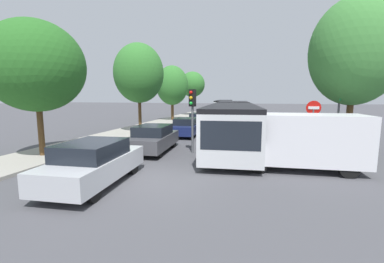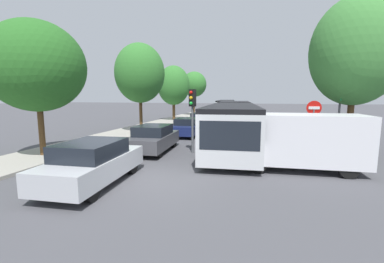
{
  "view_description": "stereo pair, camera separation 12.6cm",
  "coord_description": "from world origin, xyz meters",
  "px_view_note": "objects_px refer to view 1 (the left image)",
  "views": [
    {
      "loc": [
        3.49,
        -8.48,
        3.05
      ],
      "look_at": [
        0.2,
        4.43,
        1.2
      ],
      "focal_mm": 24.0,
      "sensor_mm": 36.0,
      "label": 1
    },
    {
      "loc": [
        3.62,
        -8.45,
        3.05
      ],
      "look_at": [
        0.2,
        4.43,
        1.2
      ],
      "focal_mm": 24.0,
      "sensor_mm": 36.0,
      "label": 2
    }
  ],
  "objects_px": {
    "direction_sign_post": "(339,106)",
    "tree_left_far": "(172,85)",
    "queued_car_navy": "(186,127)",
    "queued_car_green": "(213,115)",
    "white_van": "(304,140)",
    "tree_left_distant": "(193,84)",
    "queued_car_graphite": "(154,138)",
    "no_entry_sign": "(313,120)",
    "tree_left_mid": "(140,75)",
    "articulated_bus": "(233,119)",
    "tree_left_near": "(35,69)",
    "tree_right_near": "(355,55)",
    "city_bus_rear": "(224,106)",
    "queued_car_silver": "(94,163)",
    "queued_car_blue": "(199,120)",
    "traffic_light": "(192,106)"
  },
  "relations": [
    {
      "from": "direction_sign_post",
      "to": "tree_left_far",
      "type": "height_order",
      "value": "tree_left_far"
    },
    {
      "from": "queued_car_navy",
      "to": "queued_car_green",
      "type": "height_order",
      "value": "queued_car_green"
    },
    {
      "from": "queued_car_navy",
      "to": "white_van",
      "type": "relative_size",
      "value": 0.8
    },
    {
      "from": "tree_left_distant",
      "to": "direction_sign_post",
      "type": "bearing_deg",
      "value": -60.36
    },
    {
      "from": "queued_car_graphite",
      "to": "no_entry_sign",
      "type": "relative_size",
      "value": 1.54
    },
    {
      "from": "queued_car_graphite",
      "to": "queued_car_green",
      "type": "xyz_separation_m",
      "value": [
        0.35,
        17.2,
        0.03
      ]
    },
    {
      "from": "tree_left_far",
      "to": "no_entry_sign",
      "type": "bearing_deg",
      "value": -51.7
    },
    {
      "from": "queued_car_graphite",
      "to": "tree_left_mid",
      "type": "bearing_deg",
      "value": 26.92
    },
    {
      "from": "articulated_bus",
      "to": "white_van",
      "type": "height_order",
      "value": "articulated_bus"
    },
    {
      "from": "tree_left_near",
      "to": "direction_sign_post",
      "type": "bearing_deg",
      "value": 16.78
    },
    {
      "from": "white_van",
      "to": "no_entry_sign",
      "type": "bearing_deg",
      "value": -110.1
    },
    {
      "from": "queued_car_graphite",
      "to": "tree_right_near",
      "type": "height_order",
      "value": "tree_right_near"
    },
    {
      "from": "tree_left_near",
      "to": "tree_left_far",
      "type": "distance_m",
      "value": 19.85
    },
    {
      "from": "city_bus_rear",
      "to": "tree_left_distant",
      "type": "relative_size",
      "value": 1.65
    },
    {
      "from": "tree_right_near",
      "to": "tree_left_distant",
      "type": "bearing_deg",
      "value": 120.87
    },
    {
      "from": "no_entry_sign",
      "to": "tree_left_mid",
      "type": "height_order",
      "value": "tree_left_mid"
    },
    {
      "from": "queued_car_silver",
      "to": "articulated_bus",
      "type": "bearing_deg",
      "value": -23.05
    },
    {
      "from": "queued_car_silver",
      "to": "tree_left_distant",
      "type": "relative_size",
      "value": 0.66
    },
    {
      "from": "tree_left_near",
      "to": "tree_left_distant",
      "type": "height_order",
      "value": "tree_left_distant"
    },
    {
      "from": "tree_left_near",
      "to": "white_van",
      "type": "bearing_deg",
      "value": 4.91
    },
    {
      "from": "white_van",
      "to": "tree_left_far",
      "type": "distance_m",
      "value": 22.55
    },
    {
      "from": "city_bus_rear",
      "to": "no_entry_sign",
      "type": "xyz_separation_m",
      "value": [
        8.0,
        -28.31,
        0.51
      ]
    },
    {
      "from": "tree_right_near",
      "to": "no_entry_sign",
      "type": "bearing_deg",
      "value": -155.7
    },
    {
      "from": "queued_car_navy",
      "to": "queued_car_graphite",
      "type": "bearing_deg",
      "value": 173.89
    },
    {
      "from": "tree_left_near",
      "to": "tree_left_distant",
      "type": "bearing_deg",
      "value": 89.07
    },
    {
      "from": "city_bus_rear",
      "to": "queued_car_navy",
      "type": "xyz_separation_m",
      "value": [
        0.08,
        -23.32,
        -0.67
      ]
    },
    {
      "from": "queued_car_graphite",
      "to": "queued_car_blue",
      "type": "height_order",
      "value": "queued_car_graphite"
    },
    {
      "from": "queued_car_green",
      "to": "white_van",
      "type": "height_order",
      "value": "white_van"
    },
    {
      "from": "queued_car_navy",
      "to": "white_van",
      "type": "distance_m",
      "value": 10.41
    },
    {
      "from": "direction_sign_post",
      "to": "queued_car_graphite",
      "type": "bearing_deg",
      "value": 21.29
    },
    {
      "from": "white_van",
      "to": "direction_sign_post",
      "type": "relative_size",
      "value": 1.42
    },
    {
      "from": "city_bus_rear",
      "to": "tree_right_near",
      "type": "bearing_deg",
      "value": -164.58
    },
    {
      "from": "queued_car_navy",
      "to": "no_entry_sign",
      "type": "xyz_separation_m",
      "value": [
        7.92,
        -4.99,
        1.17
      ]
    },
    {
      "from": "articulated_bus",
      "to": "queued_car_graphite",
      "type": "relative_size",
      "value": 4.01
    },
    {
      "from": "tree_left_mid",
      "to": "traffic_light",
      "type": "bearing_deg",
      "value": -46.3
    },
    {
      "from": "white_van",
      "to": "traffic_light",
      "type": "distance_m",
      "value": 5.75
    },
    {
      "from": "queued_car_green",
      "to": "tree_left_distant",
      "type": "relative_size",
      "value": 0.66
    },
    {
      "from": "queued_car_blue",
      "to": "traffic_light",
      "type": "distance_m",
      "value": 11.58
    },
    {
      "from": "traffic_light",
      "to": "direction_sign_post",
      "type": "relative_size",
      "value": 0.94
    },
    {
      "from": "articulated_bus",
      "to": "queued_car_graphite",
      "type": "height_order",
      "value": "articulated_bus"
    },
    {
      "from": "queued_car_blue",
      "to": "queued_car_navy",
      "type": "bearing_deg",
      "value": 178.94
    },
    {
      "from": "tree_left_far",
      "to": "tree_right_near",
      "type": "bearing_deg",
      "value": -46.24
    },
    {
      "from": "direction_sign_post",
      "to": "tree_left_near",
      "type": "xyz_separation_m",
      "value": [
        -14.24,
        -4.29,
        1.78
      ]
    },
    {
      "from": "tree_left_mid",
      "to": "tree_left_far",
      "type": "height_order",
      "value": "tree_left_mid"
    },
    {
      "from": "queued_car_blue",
      "to": "tree_right_near",
      "type": "xyz_separation_m",
      "value": [
        10.09,
        -9.78,
        4.35
      ]
    },
    {
      "from": "city_bus_rear",
      "to": "tree_right_near",
      "type": "distance_m",
      "value": 29.41
    },
    {
      "from": "queued_car_navy",
      "to": "queued_car_green",
      "type": "bearing_deg",
      "value": -4.24
    },
    {
      "from": "queued_car_blue",
      "to": "tree_left_distant",
      "type": "relative_size",
      "value": 0.62
    },
    {
      "from": "queued_car_blue",
      "to": "tree_left_mid",
      "type": "xyz_separation_m",
      "value": [
        -3.83,
        -4.97,
        4.04
      ]
    },
    {
      "from": "traffic_light",
      "to": "tree_left_far",
      "type": "bearing_deg",
      "value": -139.65
    }
  ]
}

